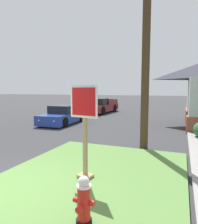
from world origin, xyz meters
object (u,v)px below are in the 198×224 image
object	(u,v)px
parked_sedan_blue	(63,116)
utility_pole	(147,0)
pickup_truck_maroon	(101,107)
stop_sign	(85,132)
manhole_cover	(58,160)
fire_hydrant	(84,202)

from	to	relation	value
parked_sedan_blue	utility_pole	world-z (taller)	utility_pole
pickup_truck_maroon	utility_pole	world-z (taller)	utility_pole
parked_sedan_blue	utility_pole	size ratio (longest dim) A/B	0.38
stop_sign	pickup_truck_maroon	bearing A→B (deg)	110.01
stop_sign	utility_pole	size ratio (longest dim) A/B	0.22
pickup_truck_maroon	manhole_cover	bearing A→B (deg)	-74.23
manhole_cover	pickup_truck_maroon	distance (m)	14.38
manhole_cover	pickup_truck_maroon	xyz separation A→B (m)	(-3.90, 13.83, 0.61)
manhole_cover	parked_sedan_blue	size ratio (longest dim) A/B	0.17
utility_pole	fire_hydrant	bearing A→B (deg)	-91.18
stop_sign	parked_sedan_blue	size ratio (longest dim) A/B	0.57
fire_hydrant	parked_sedan_blue	bearing A→B (deg)	123.45
fire_hydrant	utility_pole	size ratio (longest dim) A/B	0.08
fire_hydrant	stop_sign	world-z (taller)	stop_sign
fire_hydrant	pickup_truck_maroon	world-z (taller)	pickup_truck_maroon
fire_hydrant	utility_pole	world-z (taller)	utility_pole
stop_sign	pickup_truck_maroon	size ratio (longest dim) A/B	0.44
fire_hydrant	manhole_cover	bearing A→B (deg)	130.27
pickup_truck_maroon	utility_pole	xyz separation A→B (m)	(6.30, -11.34, 5.02)
fire_hydrant	parked_sedan_blue	xyz separation A→B (m)	(-6.18, 9.35, 0.07)
parked_sedan_blue	pickup_truck_maroon	xyz separation A→B (m)	(-0.02, 7.18, 0.08)
fire_hydrant	utility_pole	xyz separation A→B (m)	(0.11, 5.20, 5.16)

